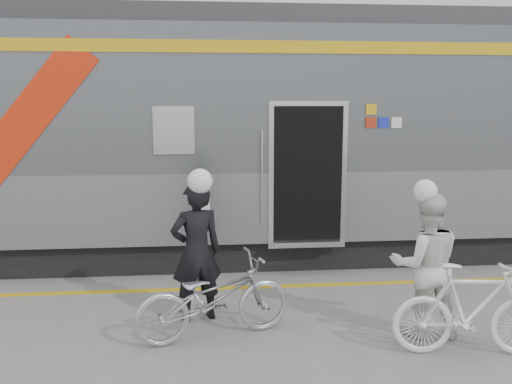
{
  "coord_description": "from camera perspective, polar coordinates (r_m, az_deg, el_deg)",
  "views": [
    {
      "loc": [
        -0.52,
        -5.34,
        2.68
      ],
      "look_at": [
        0.13,
        1.6,
        1.5
      ],
      "focal_mm": 38.0,
      "sensor_mm": 36.0,
      "label": 1
    }
  ],
  "objects": [
    {
      "name": "ground",
      "position": [
        6.0,
        0.17,
        -16.93
      ],
      "size": [
        90.0,
        90.0,
        0.0
      ],
      "primitive_type": "plane",
      "color": "slate",
      "rests_on": "ground"
    },
    {
      "name": "train",
      "position": [
        9.58,
        -9.27,
        5.74
      ],
      "size": [
        24.0,
        3.17,
        4.1
      ],
      "color": "black",
      "rests_on": "ground"
    },
    {
      "name": "safety_strip",
      "position": [
        7.97,
        -1.36,
        -10.01
      ],
      "size": [
        24.0,
        0.12,
        0.01
      ],
      "primitive_type": "cube",
      "color": "gold",
      "rests_on": "ground"
    },
    {
      "name": "man",
      "position": [
        6.67,
        -6.3,
        -6.27
      ],
      "size": [
        0.72,
        0.57,
        1.73
      ],
      "primitive_type": "imported",
      "rotation": [
        0.0,
        0.0,
        3.42
      ],
      "color": "black",
      "rests_on": "ground"
    },
    {
      "name": "bicycle_left",
      "position": [
        6.26,
        -4.44,
        -11.04
      ],
      "size": [
        1.91,
        1.11,
        0.95
      ],
      "primitive_type": "imported",
      "rotation": [
        0.0,
        0.0,
        1.85
      ],
      "color": "#ADAEB5",
      "rests_on": "ground"
    },
    {
      "name": "woman",
      "position": [
        6.51,
        17.42,
        -7.34
      ],
      "size": [
        0.88,
        0.73,
        1.66
      ],
      "primitive_type": "imported",
      "rotation": [
        0.0,
        0.0,
        3.01
      ],
      "color": "silver",
      "rests_on": "ground"
    },
    {
      "name": "bicycle_right",
      "position": [
        6.27,
        21.81,
        -11.42
      ],
      "size": [
        1.72,
        0.68,
        1.01
      ],
      "primitive_type": "imported",
      "rotation": [
        0.0,
        0.0,
        1.44
      ],
      "color": "silver",
      "rests_on": "ground"
    },
    {
      "name": "helmet_man",
      "position": [
        6.46,
        -6.46,
        2.39
      ],
      "size": [
        0.3,
        0.3,
        0.3
      ],
      "primitive_type": "sphere",
      "color": "white",
      "rests_on": "man"
    },
    {
      "name": "helmet_woman",
      "position": [
        6.31,
        17.85,
        1.09
      ],
      "size": [
        0.27,
        0.27,
        0.27
      ],
      "primitive_type": "sphere",
      "color": "white",
      "rests_on": "woman"
    }
  ]
}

